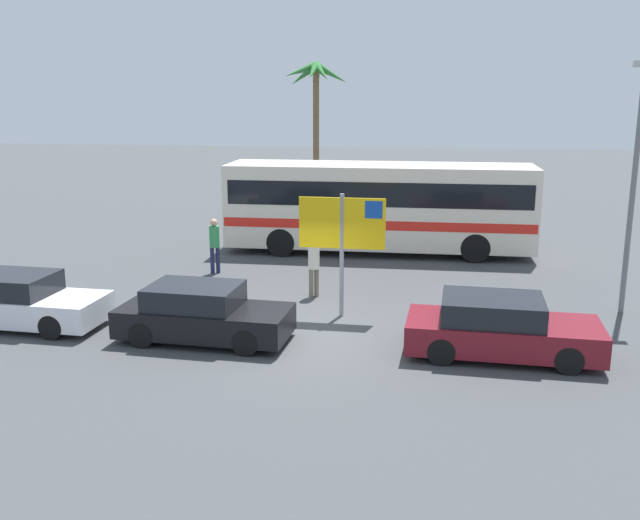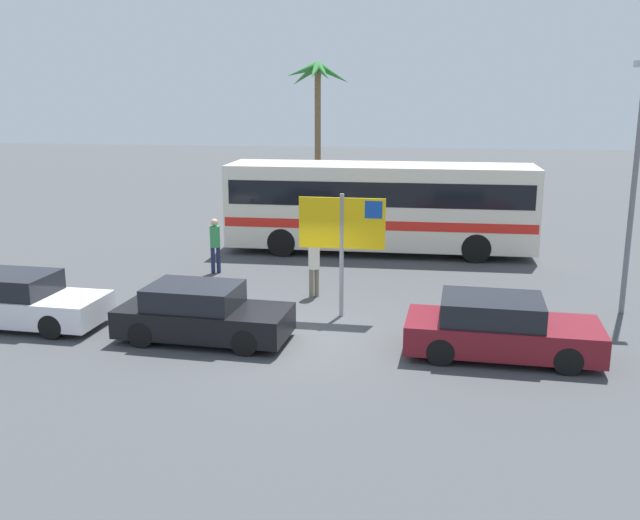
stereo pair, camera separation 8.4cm
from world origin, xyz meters
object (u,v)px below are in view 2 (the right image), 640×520
Objects in this scene: bus_front_coach at (380,203)px; pedestrian_near_sign at (215,241)px; car_maroon at (499,328)px; car_black at (202,314)px; pedestrian_by_bus at (314,262)px; car_white at (16,301)px; ferry_sign at (344,228)px.

pedestrian_near_sign is (-4.99, -3.91, -0.73)m from bus_front_coach.
car_black is at bearing -177.22° from car_maroon.
bus_front_coach is 6.36m from pedestrian_by_bus.
car_white is at bearing 179.49° from car_black.
car_black is (-3.50, -10.09, -1.15)m from bus_front_coach.
bus_front_coach is at bearing 74.80° from car_black.
pedestrian_near_sign reaches higher than car_maroon.
pedestrian_near_sign is at bearing 107.50° from car_black.
ferry_sign reaches higher than car_black.
ferry_sign is 6.13m from pedestrian_near_sign.
bus_front_coach is 6.38m from pedestrian_near_sign.
car_black is at bearing 168.34° from pedestrian_near_sign.
bus_front_coach is 6.39× the size of pedestrian_by_bus.
car_maroon is at bearing 1.03° from car_white.
car_black is at bearing -1.23° from car_white.
car_black and car_white have the same top height.
pedestrian_by_bus is (-1.02, 1.66, -1.32)m from ferry_sign.
bus_front_coach reaches higher than car_black.
pedestrian_near_sign is at bearing -141.92° from bus_front_coach.
pedestrian_by_bus is (-1.45, -6.14, -0.78)m from bus_front_coach.
pedestrian_by_bus is at bearing -147.51° from pedestrian_near_sign.
pedestrian_near_sign is at bearing 146.24° from car_maroon.
bus_front_coach is at bearing -77.17° from pedestrian_near_sign.
car_maroon is 10.37m from pedestrian_near_sign.
car_black is 0.96× the size of car_maroon.
pedestrian_by_bus is (2.04, 3.95, 0.37)m from car_black.
car_black is at bearing 110.82° from pedestrian_by_bus.
car_maroon is 6.21m from pedestrian_by_bus.
car_black is 2.40× the size of pedestrian_by_bus.
pedestrian_near_sign is (3.41, 5.80, 0.41)m from car_white.
car_maroon is (6.78, -0.06, 0.00)m from car_black.
car_white is at bearing -164.93° from ferry_sign.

